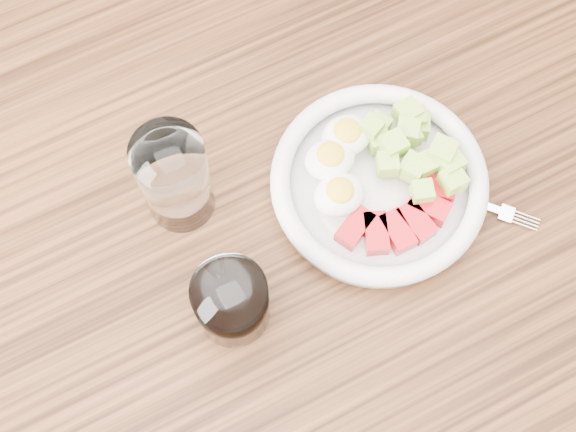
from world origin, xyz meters
name	(u,v)px	position (x,y,z in m)	size (l,w,h in m)	color
ground	(295,356)	(0.00, 0.00, 0.00)	(4.00, 4.00, 0.00)	brown
dining_table	(299,256)	(0.00, 0.00, 0.67)	(1.50, 0.90, 0.77)	brown
bowl	(378,180)	(0.10, 0.00, 0.79)	(0.25, 0.25, 0.06)	white
fork	(448,192)	(0.17, -0.04, 0.77)	(0.12, 0.14, 0.01)	black
water_glass	(175,178)	(-0.11, 0.09, 0.84)	(0.08, 0.08, 0.14)	white
coffee_glass	(231,302)	(-0.11, -0.05, 0.81)	(0.08, 0.08, 0.09)	white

